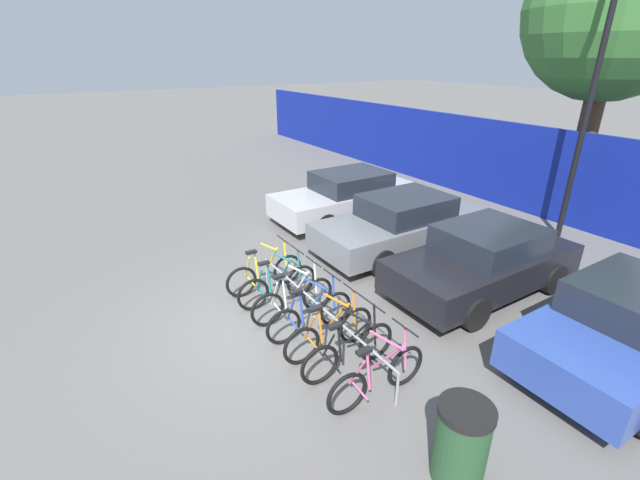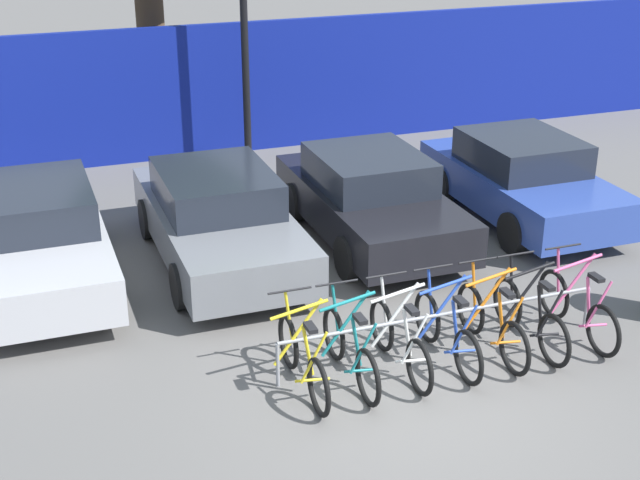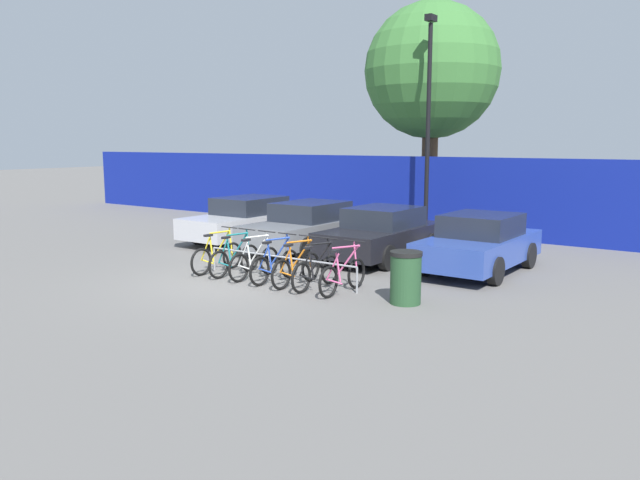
{
  "view_description": "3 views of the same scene",
  "coord_description": "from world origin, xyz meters",
  "views": [
    {
      "loc": [
        6.1,
        -2.68,
        4.52
      ],
      "look_at": [
        -0.27,
        1.34,
        1.25
      ],
      "focal_mm": 24.0,
      "sensor_mm": 36.0,
      "label": 1
    },
    {
      "loc": [
        -3.88,
        -7.68,
        5.55
      ],
      "look_at": [
        -0.16,
        2.58,
        0.88
      ],
      "focal_mm": 50.0,
      "sensor_mm": 36.0,
      "label": 2
    },
    {
      "loc": [
        9.52,
        -10.03,
        3.12
      ],
      "look_at": [
        1.74,
        0.82,
        1.01
      ],
      "focal_mm": 35.0,
      "sensor_mm": 36.0,
      "label": 3
    }
  ],
  "objects": [
    {
      "name": "bicycle_black",
      "position": [
        1.85,
        0.53,
        0.38
      ],
      "size": [
        0.68,
        1.71,
        1.05
      ],
      "rotation": [
        0.0,
        0.0,
        -0.06
      ],
      "color": "black",
      "rests_on": "ground"
    },
    {
      "name": "bicycle_yellow",
      "position": [
        -1.11,
        0.53,
        0.38
      ],
      "size": [
        0.68,
        1.71,
        1.05
      ],
      "rotation": [
        0.0,
        0.0,
        -0.03
      ],
      "color": "black",
      "rests_on": "ground"
    },
    {
      "name": "bicycle_orange",
      "position": [
        1.31,
        0.53,
        0.38
      ],
      "size": [
        0.68,
        1.71,
        1.05
      ],
      "rotation": [
        0.0,
        0.0,
        -0.02
      ],
      "color": "black",
      "rests_on": "ground"
    },
    {
      "name": "lamp_post",
      "position": [
        0.5,
        8.5,
        3.88
      ],
      "size": [
        0.24,
        0.44,
        7.04
      ],
      "color": "black",
      "rests_on": "ground"
    },
    {
      "name": "bicycle_teal",
      "position": [
        -0.53,
        0.53,
        0.38
      ],
      "size": [
        0.68,
        1.71,
        1.05
      ],
      "rotation": [
        0.0,
        0.0,
        -0.04
      ],
      "color": "black",
      "rests_on": "ground"
    },
    {
      "name": "car_black",
      "position": [
        1.29,
        4.28,
        0.69
      ],
      "size": [
        1.91,
        4.11,
        1.4
      ],
      "color": "black",
      "rests_on": "ground"
    },
    {
      "name": "tree_behind_hoarding",
      "position": [
        -0.77,
        11.3,
        5.63
      ],
      "size": [
        4.9,
        4.9,
        8.12
      ],
      "color": "brown",
      "rests_on": "ground"
    },
    {
      "name": "bike_rack",
      "position": [
        0.71,
        0.68,
        0.49
      ],
      "size": [
        4.19,
        0.04,
        0.57
      ],
      "color": "gray",
      "rests_on": "ground"
    },
    {
      "name": "bicycle_blue",
      "position": [
        0.71,
        0.53,
        0.38
      ],
      "size": [
        0.68,
        1.71,
        1.05
      ],
      "rotation": [
        0.0,
        0.0,
        0.02
      ],
      "color": "black",
      "rests_on": "ground"
    },
    {
      "name": "bicycle_pink",
      "position": [
        2.53,
        0.53,
        0.38
      ],
      "size": [
        0.68,
        1.71,
        1.05
      ],
      "rotation": [
        0.0,
        0.0,
        -0.05
      ],
      "color": "black",
      "rests_on": "ground"
    },
    {
      "name": "hoarding_wall",
      "position": [
        0.0,
        9.5,
        1.31
      ],
      "size": [
        36.0,
        0.16,
        2.62
      ],
      "primitive_type": "cube",
      "color": "navy",
      "rests_on": "ground"
    },
    {
      "name": "car_blue",
      "position": [
        4.01,
        4.26,
        0.69
      ],
      "size": [
        1.91,
        4.02,
        1.4
      ],
      "color": "#2D479E",
      "rests_on": "ground"
    },
    {
      "name": "bicycle_white",
      "position": [
        0.09,
        0.53,
        0.38
      ],
      "size": [
        0.68,
        1.71,
        1.05
      ],
      "rotation": [
        0.0,
        0.0,
        -0.04
      ],
      "color": "black",
      "rests_on": "ground"
    },
    {
      "name": "trash_bin",
      "position": [
        3.99,
        0.53,
        0.52
      ],
      "size": [
        0.63,
        0.63,
        1.03
      ],
      "color": "#234728",
      "rests_on": "ground"
    },
    {
      "name": "car_silver",
      "position": [
        -3.69,
        4.49,
        0.69
      ],
      "size": [
        1.91,
        4.47,
        1.4
      ],
      "color": "#B7B7BC",
      "rests_on": "ground"
    },
    {
      "name": "ground_plane",
      "position": [
        0.0,
        0.0,
        0.0
      ],
      "size": [
        120.0,
        120.0,
        0.0
      ],
      "primitive_type": "plane",
      "color": "#605E5B"
    },
    {
      "name": "car_grey",
      "position": [
        -1.13,
        4.27,
        0.69
      ],
      "size": [
        1.91,
        4.42,
        1.4
      ],
      "color": "slate",
      "rests_on": "ground"
    }
  ]
}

